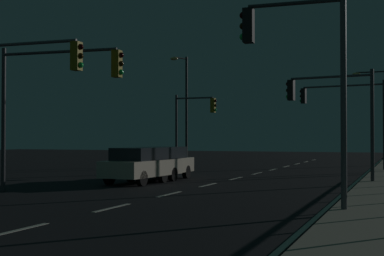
{
  "coord_description": "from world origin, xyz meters",
  "views": [
    {
      "loc": [
        7.8,
        -4.45,
        2.0
      ],
      "look_at": [
        -1.5,
        18.96,
        2.46
      ],
      "focal_mm": 50.45,
      "sensor_mm": 36.0,
      "label": 1
    }
  ],
  "objects_px": {
    "traffic_light_mid_left": "(299,59)",
    "street_lamp_across_street": "(184,101)",
    "car_oncoming": "(160,163)",
    "traffic_light_near_right": "(54,87)",
    "traffic_light_mid_right": "(345,106)",
    "car": "(141,164)",
    "street_lamp_corner": "(380,106)",
    "traffic_light_near_left": "(18,83)",
    "traffic_light_far_right": "(194,117)",
    "traffic_light_overhead_east": "(331,103)"
  },
  "relations": [
    {
      "from": "car",
      "to": "traffic_light_mid_right",
      "type": "xyz_separation_m",
      "value": [
        7.48,
        12.4,
        3.1
      ]
    },
    {
      "from": "traffic_light_far_right",
      "to": "car_oncoming",
      "type": "bearing_deg",
      "value": -77.55
    },
    {
      "from": "street_lamp_across_street",
      "to": "car",
      "type": "bearing_deg",
      "value": -74.88
    },
    {
      "from": "traffic_light_mid_left",
      "to": "street_lamp_across_street",
      "type": "relative_size",
      "value": 0.73
    },
    {
      "from": "traffic_light_mid_right",
      "to": "car_oncoming",
      "type": "bearing_deg",
      "value": -125.66
    },
    {
      "from": "traffic_light_far_right",
      "to": "traffic_light_overhead_east",
      "type": "bearing_deg",
      "value": -40.89
    },
    {
      "from": "car",
      "to": "traffic_light_overhead_east",
      "type": "bearing_deg",
      "value": 22.82
    },
    {
      "from": "car",
      "to": "traffic_light_mid_left",
      "type": "xyz_separation_m",
      "value": [
        8.26,
        -6.9,
        3.28
      ]
    },
    {
      "from": "street_lamp_across_street",
      "to": "street_lamp_corner",
      "type": "relative_size",
      "value": 1.14
    },
    {
      "from": "traffic_light_mid_left",
      "to": "car",
      "type": "bearing_deg",
      "value": 140.11
    },
    {
      "from": "traffic_light_mid_right",
      "to": "traffic_light_mid_left",
      "type": "bearing_deg",
      "value": -87.69
    },
    {
      "from": "car_oncoming",
      "to": "traffic_light_mid_right",
      "type": "bearing_deg",
      "value": 54.34
    },
    {
      "from": "traffic_light_near_left",
      "to": "traffic_light_near_right",
      "type": "relative_size",
      "value": 1.02
    },
    {
      "from": "car_oncoming",
      "to": "traffic_light_near_right",
      "type": "height_order",
      "value": "traffic_light_near_right"
    },
    {
      "from": "car_oncoming",
      "to": "traffic_light_mid_left",
      "type": "distance_m",
      "value": 12.56
    },
    {
      "from": "traffic_light_overhead_east",
      "to": "traffic_light_far_right",
      "type": "height_order",
      "value": "traffic_light_overhead_east"
    },
    {
      "from": "traffic_light_near_right",
      "to": "traffic_light_far_right",
      "type": "distance_m",
      "value": 17.08
    },
    {
      "from": "traffic_light_mid_right",
      "to": "street_lamp_corner",
      "type": "bearing_deg",
      "value": 78.43
    },
    {
      "from": "traffic_light_near_right",
      "to": "street_lamp_across_street",
      "type": "distance_m",
      "value": 19.62
    },
    {
      "from": "traffic_light_mid_left",
      "to": "traffic_light_far_right",
      "type": "height_order",
      "value": "traffic_light_mid_left"
    },
    {
      "from": "traffic_light_near_left",
      "to": "traffic_light_far_right",
      "type": "height_order",
      "value": "traffic_light_near_left"
    },
    {
      "from": "car_oncoming",
      "to": "traffic_light_far_right",
      "type": "bearing_deg",
      "value": 102.45
    },
    {
      "from": "traffic_light_mid_right",
      "to": "traffic_light_far_right",
      "type": "distance_m",
      "value": 9.71
    },
    {
      "from": "car",
      "to": "street_lamp_corner",
      "type": "xyz_separation_m",
      "value": [
        9.12,
        20.42,
        3.52
      ]
    },
    {
      "from": "traffic_light_mid_right",
      "to": "traffic_light_near_right",
      "type": "xyz_separation_m",
      "value": [
        -8.44,
        -17.47,
        -0.09
      ]
    },
    {
      "from": "car",
      "to": "traffic_light_mid_right",
      "type": "relative_size",
      "value": 0.85
    },
    {
      "from": "traffic_light_near_left",
      "to": "traffic_light_mid_left",
      "type": "distance_m",
      "value": 9.72
    },
    {
      "from": "car_oncoming",
      "to": "traffic_light_near_left",
      "type": "relative_size",
      "value": 0.81
    },
    {
      "from": "car",
      "to": "traffic_light_far_right",
      "type": "bearing_deg",
      "value": 100.46
    },
    {
      "from": "car",
      "to": "street_lamp_corner",
      "type": "relative_size",
      "value": 0.65
    },
    {
      "from": "traffic_light_near_left",
      "to": "traffic_light_overhead_east",
      "type": "xyz_separation_m",
      "value": [
        9.27,
        9.74,
        -0.32
      ]
    },
    {
      "from": "traffic_light_mid_right",
      "to": "car",
      "type": "bearing_deg",
      "value": -121.1
    },
    {
      "from": "car_oncoming",
      "to": "traffic_light_overhead_east",
      "type": "distance_m",
      "value": 8.39
    },
    {
      "from": "traffic_light_far_right",
      "to": "street_lamp_across_street",
      "type": "relative_size",
      "value": 0.62
    },
    {
      "from": "car_oncoming",
      "to": "traffic_light_near_right",
      "type": "xyz_separation_m",
      "value": [
        -0.96,
        -7.04,
        3.02
      ]
    },
    {
      "from": "car_oncoming",
      "to": "street_lamp_corner",
      "type": "relative_size",
      "value": 0.64
    },
    {
      "from": "car",
      "to": "street_lamp_across_street",
      "type": "bearing_deg",
      "value": 105.12
    },
    {
      "from": "traffic_light_overhead_east",
      "to": "street_lamp_across_street",
      "type": "relative_size",
      "value": 0.62
    },
    {
      "from": "traffic_light_far_right",
      "to": "street_lamp_corner",
      "type": "distance_m",
      "value": 14.17
    },
    {
      "from": "traffic_light_mid_left",
      "to": "traffic_light_far_right",
      "type": "bearing_deg",
      "value": 119.02
    },
    {
      "from": "traffic_light_mid_right",
      "to": "street_lamp_corner",
      "type": "distance_m",
      "value": 8.2
    },
    {
      "from": "car",
      "to": "traffic_light_mid_left",
      "type": "relative_size",
      "value": 0.78
    },
    {
      "from": "traffic_light_near_right",
      "to": "street_lamp_across_street",
      "type": "relative_size",
      "value": 0.68
    },
    {
      "from": "car_oncoming",
      "to": "traffic_light_mid_right",
      "type": "height_order",
      "value": "traffic_light_mid_right"
    },
    {
      "from": "traffic_light_overhead_east",
      "to": "traffic_light_far_right",
      "type": "distance_m",
      "value": 13.26
    },
    {
      "from": "traffic_light_near_left",
      "to": "street_lamp_across_street",
      "type": "xyz_separation_m",
      "value": [
        -2.42,
        20.77,
        0.75
      ]
    },
    {
      "from": "traffic_light_near_left",
      "to": "traffic_light_overhead_east",
      "type": "distance_m",
      "value": 13.45
    },
    {
      "from": "traffic_light_near_left",
      "to": "traffic_light_overhead_east",
      "type": "height_order",
      "value": "traffic_light_near_left"
    },
    {
      "from": "traffic_light_near_left",
      "to": "street_lamp_corner",
      "type": "relative_size",
      "value": 0.8
    },
    {
      "from": "traffic_light_near_right",
      "to": "traffic_light_far_right",
      "type": "height_order",
      "value": "traffic_light_near_right"
    }
  ]
}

